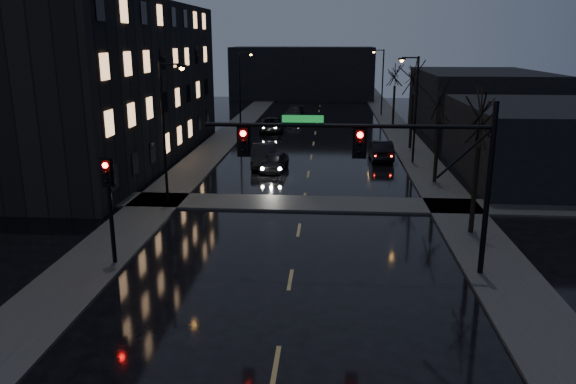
% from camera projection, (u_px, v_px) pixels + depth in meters
% --- Properties ---
extents(sidewalk_left, '(3.00, 140.00, 0.12)m').
position_uv_depth(sidewalk_left, '(215.00, 148.00, 48.78)').
color(sidewalk_left, '#2D2D2B').
rests_on(sidewalk_left, ground).
extents(sidewalk_right, '(3.00, 140.00, 0.12)m').
position_uv_depth(sidewalk_right, '(413.00, 151.00, 47.56)').
color(sidewalk_right, '#2D2D2B').
rests_on(sidewalk_right, ground).
extents(sidewalk_cross, '(40.00, 3.00, 0.12)m').
position_uv_depth(sidewalk_cross, '(303.00, 203.00, 32.30)').
color(sidewalk_cross, '#2D2D2B').
rests_on(sidewalk_cross, ground).
extents(apartment_block, '(12.00, 30.00, 12.00)m').
position_uv_depth(apartment_block, '(96.00, 82.00, 42.98)').
color(apartment_block, black).
rests_on(apartment_block, ground).
extents(commercial_right_near, '(10.00, 14.00, 5.00)m').
position_uv_depth(commercial_right_near, '(538.00, 142.00, 37.76)').
color(commercial_right_near, black).
rests_on(commercial_right_near, ground).
extents(commercial_right_far, '(12.00, 18.00, 6.00)m').
position_uv_depth(commercial_right_far, '(479.00, 100.00, 58.68)').
color(commercial_right_far, black).
rests_on(commercial_right_far, ground).
extents(far_block, '(22.00, 10.00, 8.00)m').
position_uv_depth(far_block, '(303.00, 73.00, 88.71)').
color(far_block, black).
rests_on(far_block, ground).
extents(signal_mast, '(11.11, 0.41, 7.00)m').
position_uv_depth(signal_mast, '(392.00, 156.00, 21.61)').
color(signal_mast, black).
rests_on(signal_mast, ground).
extents(signal_pole_left, '(0.35, 0.41, 4.53)m').
position_uv_depth(signal_pole_left, '(109.00, 196.00, 22.91)').
color(signal_pole_left, black).
rests_on(signal_pole_left, ground).
extents(tree_near, '(3.52, 3.52, 8.08)m').
position_uv_depth(tree_near, '(482.00, 106.00, 25.74)').
color(tree_near, black).
rests_on(tree_near, ground).
extents(tree_mid_a, '(3.30, 3.30, 7.58)m').
position_uv_depth(tree_mid_a, '(441.00, 94.00, 35.47)').
color(tree_mid_a, black).
rests_on(tree_mid_a, ground).
extents(tree_mid_b, '(3.74, 3.74, 8.59)m').
position_uv_depth(tree_mid_b, '(414.00, 71.00, 46.80)').
color(tree_mid_b, black).
rests_on(tree_mid_b, ground).
extents(tree_far, '(3.43, 3.43, 7.88)m').
position_uv_depth(tree_far, '(395.00, 69.00, 60.41)').
color(tree_far, black).
rests_on(tree_far, ground).
extents(streetlight_l_near, '(1.53, 0.28, 8.00)m').
position_uv_depth(streetlight_l_near, '(167.00, 122.00, 31.12)').
color(streetlight_l_near, black).
rests_on(streetlight_l_near, ground).
extents(streetlight_l_far, '(1.53, 0.28, 8.00)m').
position_uv_depth(streetlight_l_far, '(242.00, 84.00, 57.09)').
color(streetlight_l_far, black).
rests_on(streetlight_l_far, ground).
extents(streetlight_r_mid, '(1.53, 0.28, 8.00)m').
position_uv_depth(streetlight_r_mid, '(413.00, 101.00, 41.57)').
color(streetlight_r_mid, black).
rests_on(streetlight_r_mid, ground).
extents(streetlight_r_far, '(1.53, 0.28, 8.00)m').
position_uv_depth(streetlight_r_far, '(381.00, 77.00, 68.51)').
color(streetlight_r_far, black).
rests_on(streetlight_r_far, ground).
extents(oncoming_car_a, '(2.12, 4.16, 1.35)m').
position_uv_depth(oncoming_car_a, '(274.00, 162.00, 40.40)').
color(oncoming_car_a, black).
rests_on(oncoming_car_a, ground).
extents(oncoming_car_b, '(2.09, 5.05, 1.63)m').
position_uv_depth(oncoming_car_b, '(264.00, 155.00, 41.88)').
color(oncoming_car_b, black).
rests_on(oncoming_car_b, ground).
extents(oncoming_car_c, '(2.58, 5.19, 1.41)m').
position_uv_depth(oncoming_car_c, '(272.00, 125.00, 57.58)').
color(oncoming_car_c, black).
rests_on(oncoming_car_c, ground).
extents(oncoming_car_d, '(2.54, 5.49, 1.55)m').
position_uv_depth(oncoming_car_d, '(294.00, 114.00, 65.54)').
color(oncoming_car_d, black).
rests_on(oncoming_car_d, ground).
extents(lead_car, '(1.75, 4.71, 1.54)m').
position_uv_depth(lead_car, '(381.00, 150.00, 44.12)').
color(lead_car, black).
rests_on(lead_car, ground).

